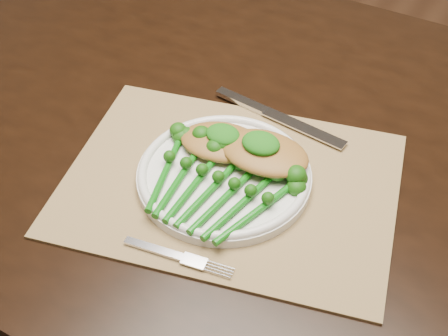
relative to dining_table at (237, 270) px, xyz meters
The scene contains 10 objects.
dining_table is the anchor object (origin of this frame).
placemat 0.40m from the dining_table, 66.99° to the right, with size 0.46×0.34×0.00m, color olive.
dinner_plate 0.41m from the dining_table, 71.32° to the right, with size 0.25×0.25×0.02m.
knife 0.38m from the dining_table, 63.05° to the left, with size 0.23×0.04×0.01m.
fork 0.47m from the dining_table, 75.19° to the right, with size 0.15×0.04×0.00m.
chicken_fillet_left 0.41m from the dining_table, 82.21° to the right, with size 0.12×0.08×0.02m, color #A16F2E.
chicken_fillet_right 0.42m from the dining_table, 41.93° to the right, with size 0.13×0.09×0.03m, color #A16F2E.
pesto_dollop_left 0.42m from the dining_table, 80.76° to the right, with size 0.05×0.04×0.02m, color #0E4F0B.
pesto_dollop_right 0.44m from the dining_table, 44.52° to the right, with size 0.05×0.05×0.02m, color #0E4F0B.
broccolini_bundle 0.43m from the dining_table, 75.21° to the right, with size 0.17×0.19×0.04m.
Camera 1 is at (0.28, -0.75, 1.38)m, focal length 50.00 mm.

